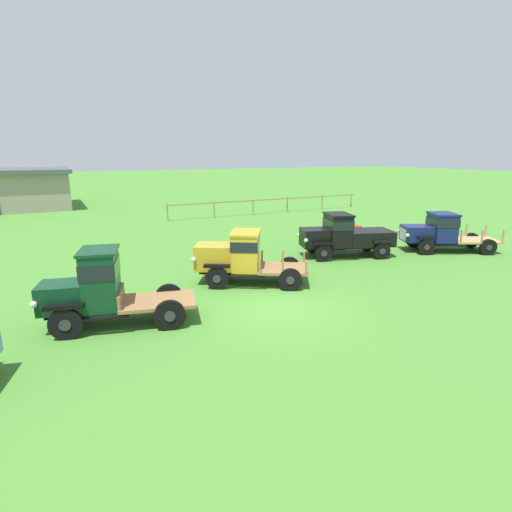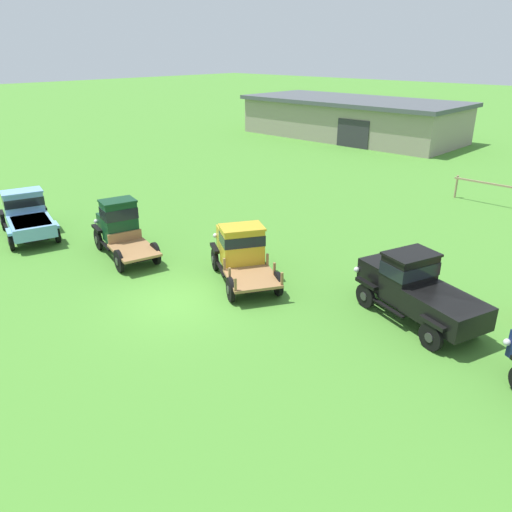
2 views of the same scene
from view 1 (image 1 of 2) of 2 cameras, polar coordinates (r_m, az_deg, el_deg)
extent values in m
plane|color=#47842D|center=(13.51, 3.47, -7.45)|extent=(240.00, 240.00, 0.00)
cylinder|color=#997F60|center=(31.62, -12.55, 6.12)|extent=(0.12, 0.12, 1.33)
cylinder|color=#997F60|center=(32.60, -6.00, 6.62)|extent=(0.12, 0.12, 1.33)
cylinder|color=#997F60|center=(33.75, -0.43, 6.96)|extent=(0.12, 0.12, 1.33)
cylinder|color=#997F60|center=(35.94, 4.48, 7.37)|extent=(0.12, 0.12, 1.33)
cylinder|color=#997F60|center=(37.89, 9.42, 7.58)|extent=(0.12, 0.12, 1.33)
cylinder|color=#997F60|center=(40.34, 13.42, 7.79)|extent=(0.12, 0.12, 1.33)
cube|color=#997F60|center=(34.83, 2.20, 8.08)|extent=(18.39, 0.08, 0.10)
cylinder|color=black|center=(12.36, -25.56, -8.78)|extent=(0.92, 0.37, 0.91)
cylinder|color=#2D2D2D|center=(12.28, -25.64, -8.93)|extent=(0.32, 0.11, 0.32)
cylinder|color=black|center=(13.74, -24.24, -6.34)|extent=(0.92, 0.37, 0.91)
cylinder|color=#2D2D2D|center=(13.82, -24.18, -6.22)|extent=(0.32, 0.11, 0.32)
cylinder|color=black|center=(12.02, -12.20, -8.27)|extent=(0.92, 0.37, 0.91)
cylinder|color=#2D2D2D|center=(11.94, -12.20, -8.43)|extent=(0.32, 0.11, 0.32)
cylinder|color=black|center=(13.44, -12.33, -5.81)|extent=(0.92, 0.37, 0.91)
cylinder|color=#2D2D2D|center=(13.52, -12.33, -5.69)|extent=(0.32, 0.11, 0.32)
cube|color=black|center=(12.78, -18.76, -6.94)|extent=(4.14, 1.82, 0.12)
cube|color=#0F381E|center=(12.91, -25.94, -5.23)|extent=(1.48, 1.34, 0.82)
cube|color=silver|center=(13.07, -28.46, -5.49)|extent=(0.27, 0.82, 0.61)
sphere|color=silver|center=(12.54, -29.21, -6.08)|extent=(0.20, 0.20, 0.20)
sphere|color=silver|center=(13.58, -27.92, -4.45)|extent=(0.20, 0.20, 0.20)
cube|color=black|center=(12.18, -25.81, -6.58)|extent=(1.07, 0.46, 0.12)
cube|color=black|center=(13.58, -24.46, -4.34)|extent=(1.07, 0.46, 0.12)
cube|color=#0F381E|center=(12.56, -21.26, -3.19)|extent=(1.25, 1.53, 1.68)
cube|color=black|center=(12.46, -21.42, -1.53)|extent=(1.30, 1.57, 0.47)
cube|color=#0F381E|center=(12.34, -21.63, 0.71)|extent=(1.36, 1.61, 0.08)
cube|color=black|center=(12.15, -20.90, -8.35)|extent=(1.32, 0.47, 0.05)
cube|color=black|center=(13.53, -20.09, -5.96)|extent=(1.32, 0.47, 0.05)
cube|color=olive|center=(12.67, -13.82, -6.24)|extent=(2.53, 2.05, 0.10)
cube|color=olive|center=(12.66, -18.72, -5.49)|extent=(0.44, 1.42, 0.44)
cylinder|color=black|center=(15.25, -5.57, -3.19)|extent=(0.82, 0.58, 0.87)
cylinder|color=#2D2D2D|center=(15.16, -5.62, -3.29)|extent=(0.28, 0.18, 0.30)
cylinder|color=black|center=(16.89, -4.64, -1.42)|extent=(0.82, 0.58, 0.87)
cylinder|color=#2D2D2D|center=(16.97, -4.59, -1.34)|extent=(0.28, 0.18, 0.30)
cylinder|color=black|center=(15.06, 4.93, -3.40)|extent=(0.82, 0.58, 0.87)
cylinder|color=#2D2D2D|center=(14.97, 4.94, -3.51)|extent=(0.28, 0.18, 0.30)
cylinder|color=black|center=(16.71, 4.82, -1.59)|extent=(0.82, 0.58, 0.87)
cylinder|color=#2D2D2D|center=(16.80, 4.82, -1.51)|extent=(0.28, 0.18, 0.30)
cube|color=black|center=(15.90, -0.63, -2.07)|extent=(3.96, 2.91, 0.12)
cube|color=gold|center=(15.93, -5.91, -0.07)|extent=(1.88, 1.80, 0.98)
cube|color=silver|center=(16.07, -8.38, -0.19)|extent=(0.54, 0.85, 0.73)
sphere|color=silver|center=(15.45, -8.92, -0.53)|extent=(0.20, 0.20, 0.20)
sphere|color=silver|center=(16.67, -7.97, 0.61)|extent=(0.20, 0.20, 0.20)
cube|color=black|center=(15.11, -5.61, -1.43)|extent=(0.96, 0.69, 0.12)
cube|color=black|center=(16.76, -4.67, 0.17)|extent=(0.96, 0.69, 0.12)
cube|color=gold|center=(15.72, -1.48, 0.66)|extent=(1.65, 1.82, 1.43)
cube|color=black|center=(15.64, -1.49, 1.81)|extent=(1.70, 1.87, 0.40)
cube|color=gold|center=(15.56, -1.50, 3.38)|extent=(1.77, 1.94, 0.08)
cube|color=black|center=(15.11, -1.37, -3.04)|extent=(1.28, 0.85, 0.05)
cube|color=black|center=(16.73, -0.86, -1.31)|extent=(1.28, 0.85, 0.05)
cube|color=olive|center=(15.83, 3.84, -1.77)|extent=(2.55, 2.48, 0.10)
cube|color=olive|center=(14.98, 0.53, -1.56)|extent=(0.11, 0.11, 0.46)
cube|color=olive|center=(16.57, 0.85, -0.01)|extent=(0.11, 0.11, 0.46)
cube|color=olive|center=(14.96, 3.86, -1.62)|extent=(0.11, 0.11, 0.46)
cube|color=olive|center=(16.55, 3.86, -0.05)|extent=(0.11, 0.11, 0.46)
cube|color=olive|center=(14.99, 7.18, -1.67)|extent=(0.11, 0.11, 0.46)
cube|color=olive|center=(16.57, 6.86, -0.10)|extent=(0.11, 0.11, 0.46)
cylinder|color=black|center=(19.33, 9.64, 0.40)|extent=(0.84, 0.40, 0.84)
cylinder|color=#2D2D2D|center=(19.25, 9.72, 0.34)|extent=(0.29, 0.12, 0.29)
cylinder|color=black|center=(20.98, 8.14, 1.56)|extent=(0.84, 0.40, 0.84)
cylinder|color=#2D2D2D|center=(21.06, 8.07, 1.61)|extent=(0.29, 0.12, 0.29)
cylinder|color=black|center=(20.43, 17.53, 0.68)|extent=(0.84, 0.40, 0.84)
cylinder|color=#2D2D2D|center=(20.36, 17.64, 0.63)|extent=(0.29, 0.12, 0.29)
cylinder|color=black|center=(22.00, 15.53, 1.77)|extent=(0.84, 0.40, 0.84)
cylinder|color=#2D2D2D|center=(22.08, 15.44, 1.82)|extent=(0.29, 0.12, 0.29)
cube|color=black|center=(20.61, 12.71, 1.35)|extent=(4.31, 2.28, 0.12)
cube|color=black|center=(19.97, 8.39, 2.61)|extent=(1.63, 1.60, 0.89)
cube|color=silver|center=(19.81, 6.67, 2.45)|extent=(0.37, 0.95, 0.66)
sphere|color=silver|center=(19.16, 7.16, 2.23)|extent=(0.20, 0.20, 0.20)
sphere|color=silver|center=(20.42, 6.16, 3.01)|extent=(0.20, 0.20, 0.20)
cube|color=black|center=(19.22, 9.70, 1.75)|extent=(0.98, 0.50, 0.12)
cube|color=black|center=(20.88, 8.18, 2.81)|extent=(0.98, 0.50, 0.12)
cube|color=black|center=(20.27, 11.59, 3.59)|extent=(1.49, 1.82, 1.53)
cube|color=black|center=(20.21, 11.64, 4.55)|extent=(1.54, 1.86, 0.43)
cube|color=black|center=(20.14, 11.70, 5.84)|extent=(1.61, 1.92, 0.08)
cube|color=black|center=(19.69, 12.61, 0.69)|extent=(1.42, 0.60, 0.05)
cube|color=black|center=(21.28, 10.94, 1.79)|extent=(1.42, 0.60, 0.05)
cube|color=black|center=(20.97, 15.76, 2.58)|extent=(2.66, 2.27, 0.74)
cube|color=black|center=(20.90, 15.82, 3.49)|extent=(2.24, 1.92, 0.06)
cube|color=black|center=(20.33, 17.63, 1.97)|extent=(0.94, 0.49, 0.12)
cube|color=black|center=(21.91, 15.61, 2.97)|extent=(0.94, 0.49, 0.12)
cylinder|color=black|center=(22.13, 23.15, 1.19)|extent=(0.82, 0.55, 0.82)
cylinder|color=#2D2D2D|center=(22.03, 23.25, 1.12)|extent=(0.27, 0.16, 0.29)
cylinder|color=black|center=(23.67, 21.63, 2.13)|extent=(0.82, 0.55, 0.82)
cylinder|color=#2D2D2D|center=(23.77, 21.54, 2.19)|extent=(0.27, 0.16, 0.29)
cylinder|color=black|center=(23.51, 30.25, 1.09)|extent=(0.82, 0.55, 0.82)
cylinder|color=#2D2D2D|center=(23.42, 30.37, 1.03)|extent=(0.27, 0.16, 0.29)
cylinder|color=black|center=(24.96, 28.39, 2.00)|extent=(0.82, 0.55, 0.82)
cylinder|color=#2D2D2D|center=(25.06, 28.27, 2.05)|extent=(0.27, 0.16, 0.29)
cube|color=black|center=(23.48, 25.80, 1.81)|extent=(4.43, 2.95, 0.12)
cube|color=#141E51|center=(22.71, 21.98, 3.02)|extent=(1.85, 1.73, 0.81)
cube|color=silver|center=(22.47, 20.30, 2.96)|extent=(0.49, 0.85, 0.61)
sphere|color=silver|center=(21.87, 20.84, 2.78)|extent=(0.20, 0.20, 0.20)
sphere|color=silver|center=(23.05, 19.78, 3.42)|extent=(0.20, 0.20, 0.20)
cube|color=black|center=(22.04, 23.26, 2.36)|extent=(0.93, 0.62, 0.12)
cube|color=black|center=(23.58, 21.73, 3.23)|extent=(0.93, 0.62, 0.12)
cube|color=#141E51|center=(23.16, 25.02, 3.67)|extent=(1.68, 1.84, 1.40)
cube|color=black|center=(23.11, 25.10, 4.43)|extent=(1.74, 1.89, 0.39)
cube|color=#141E51|center=(23.05, 25.21, 5.47)|extent=(1.81, 1.95, 0.08)
cube|color=black|center=(22.61, 25.91, 1.31)|extent=(1.44, 0.86, 0.05)
cube|color=black|center=(24.09, 24.27, 2.21)|extent=(1.44, 0.86, 0.05)
cube|color=tan|center=(24.03, 28.61, 2.02)|extent=(2.86, 2.60, 0.10)
cube|color=tan|center=(22.78, 27.30, 2.54)|extent=(0.11, 0.11, 0.65)
cube|color=tan|center=(24.21, 25.64, 3.34)|extent=(0.11, 0.11, 0.65)
cube|color=tan|center=(23.27, 29.62, 2.48)|extent=(0.11, 0.11, 0.65)
cube|color=tan|center=(24.67, 27.86, 3.27)|extent=(0.11, 0.11, 0.65)
cube|color=tan|center=(23.80, 31.84, 2.42)|extent=(0.11, 0.11, 0.65)
cube|color=tan|center=(25.16, 30.00, 3.20)|extent=(0.11, 0.11, 0.65)
cylinder|color=red|center=(24.20, 14.16, 3.11)|extent=(0.54, 0.54, 0.95)
cylinder|color=maroon|center=(24.17, 14.19, 3.55)|extent=(0.57, 0.57, 0.03)
cylinder|color=maroon|center=(24.24, 14.13, 2.67)|extent=(0.57, 0.57, 0.03)
camera|label=2|loc=(19.35, 61.39, 16.78)|focal=35.00mm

